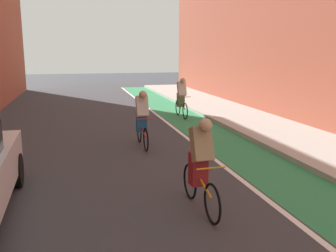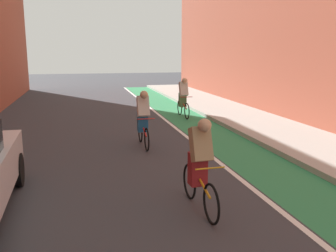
% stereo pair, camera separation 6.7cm
% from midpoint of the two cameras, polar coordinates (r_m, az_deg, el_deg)
% --- Properties ---
extents(ground_plane, '(76.36, 76.36, 0.00)m').
position_cam_midpoint_polar(ground_plane, '(8.71, -7.35, -6.31)').
color(ground_plane, '#38383D').
extents(bike_lane_paint, '(1.60, 34.71, 0.00)m').
position_cam_midpoint_polar(bike_lane_paint, '(11.36, 7.84, -2.12)').
color(bike_lane_paint, '#2D8451').
rests_on(bike_lane_paint, ground).
extents(lane_divider_stripe, '(0.12, 34.71, 0.00)m').
position_cam_midpoint_polar(lane_divider_stripe, '(11.07, 3.50, -2.40)').
color(lane_divider_stripe, white).
rests_on(lane_divider_stripe, ground).
extents(sidewalk_right, '(2.69, 34.71, 0.14)m').
position_cam_midpoint_polar(sidewalk_right, '(12.29, 17.19, -1.18)').
color(sidewalk_right, '#A8A59E').
rests_on(sidewalk_right, ground).
extents(cyclist_mid, '(0.48, 1.70, 1.60)m').
position_cam_midpoint_polar(cyclist_mid, '(6.19, 4.66, -5.44)').
color(cyclist_mid, black).
rests_on(cyclist_mid, ground).
extents(cyclist_trailing, '(0.48, 1.69, 1.60)m').
position_cam_midpoint_polar(cyclist_trailing, '(10.36, -4.19, 1.19)').
color(cyclist_trailing, black).
rests_on(cyclist_trailing, ground).
extents(cyclist_far, '(0.48, 1.70, 1.60)m').
position_cam_midpoint_polar(cyclist_far, '(15.10, 1.93, 4.57)').
color(cyclist_far, black).
rests_on(cyclist_far, ground).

